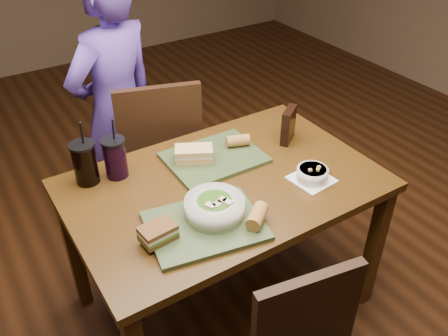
{
  "coord_description": "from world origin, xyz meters",
  "views": [
    {
      "loc": [
        -0.86,
        -1.36,
        1.94
      ],
      "look_at": [
        0.0,
        0.0,
        0.82
      ],
      "focal_mm": 38.0,
      "sensor_mm": 36.0,
      "label": 1
    }
  ],
  "objects": [
    {
      "name": "cup_cola",
      "position": [
        -0.48,
        0.31,
        0.84
      ],
      "size": [
        0.11,
        0.11,
        0.29
      ],
      "color": "black",
      "rests_on": "dining_table"
    },
    {
      "name": "tray_near",
      "position": [
        -0.21,
        -0.21,
        0.76
      ],
      "size": [
        0.47,
        0.39,
        0.02
      ],
      "primitive_type": "cube",
      "rotation": [
        0.0,
        0.0,
        -0.18
      ],
      "color": "#364724",
      "rests_on": "dining_table"
    },
    {
      "name": "tray_far",
      "position": [
        0.05,
        0.17,
        0.76
      ],
      "size": [
        0.42,
        0.33,
        0.02
      ],
      "primitive_type": "cube",
      "rotation": [
        0.0,
        0.0,
        -0.01
      ],
      "color": "#364724",
      "rests_on": "dining_table"
    },
    {
      "name": "diner",
      "position": [
        -0.15,
        0.81,
        0.76
      ],
      "size": [
        0.65,
        0.53,
        1.52
      ],
      "primitive_type": "imported",
      "rotation": [
        0.0,
        0.0,
        3.49
      ],
      "color": "#4E348F",
      "rests_on": "ground"
    },
    {
      "name": "sandwich_far",
      "position": [
        -0.04,
        0.18,
        0.8
      ],
      "size": [
        0.19,
        0.16,
        0.07
      ],
      "color": "tan",
      "rests_on": "tray_far"
    },
    {
      "name": "soup_bowl",
      "position": [
        0.32,
        -0.19,
        0.78
      ],
      "size": [
        0.18,
        0.18,
        0.07
      ],
      "color": "white",
      "rests_on": "dining_table"
    },
    {
      "name": "cup_berry",
      "position": [
        -0.36,
        0.29,
        0.84
      ],
      "size": [
        0.1,
        0.1,
        0.28
      ],
      "color": "black",
      "rests_on": "dining_table"
    },
    {
      "name": "chip_bag",
      "position": [
        0.44,
        0.12,
        0.83
      ],
      "size": [
        0.13,
        0.11,
        0.17
      ],
      "primitive_type": "cube",
      "rotation": [
        0.0,
        0.0,
        0.63
      ],
      "color": "black",
      "rests_on": "dining_table"
    },
    {
      "name": "sandwich_near",
      "position": [
        -0.39,
        -0.19,
        0.8
      ],
      "size": [
        0.13,
        0.1,
        0.06
      ],
      "color": "#593819",
      "rests_on": "tray_near"
    },
    {
      "name": "baguette_near",
      "position": [
        -0.05,
        -0.3,
        0.8
      ],
      "size": [
        0.13,
        0.12,
        0.06
      ],
      "primitive_type": "cylinder",
      "rotation": [
        0.0,
        1.57,
        0.66
      ],
      "color": "#AD7533",
      "rests_on": "tray_near"
    },
    {
      "name": "ground",
      "position": [
        0.0,
        0.0,
        0.0
      ],
      "size": [
        6.0,
        6.0,
        0.0
      ],
      "primitive_type": "plane",
      "color": "#381C0B",
      "rests_on": "ground"
    },
    {
      "name": "chair_far",
      "position": [
        -0.04,
        0.64,
        0.55
      ],
      "size": [
        0.53,
        0.54,
        0.98
      ],
      "color": "black",
      "rests_on": "ground"
    },
    {
      "name": "salad_bowl",
      "position": [
        -0.15,
        -0.18,
        0.81
      ],
      "size": [
        0.23,
        0.23,
        0.08
      ],
      "color": "silver",
      "rests_on": "tray_near"
    },
    {
      "name": "baguette_far",
      "position": [
        0.19,
        0.18,
        0.79
      ],
      "size": [
        0.12,
        0.09,
        0.05
      ],
      "primitive_type": "cylinder",
      "rotation": [
        0.0,
        1.57,
        -0.35
      ],
      "color": "#AD7533",
      "rests_on": "tray_far"
    },
    {
      "name": "dining_table",
      "position": [
        0.0,
        0.0,
        0.66
      ],
      "size": [
        1.3,
        0.85,
        0.75
      ],
      "color": "#442B0D",
      "rests_on": "ground"
    }
  ]
}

